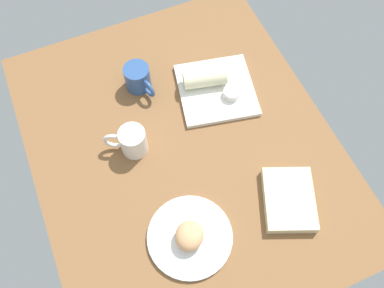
{
  "coord_description": "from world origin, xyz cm",
  "views": [
    {
      "loc": [
        52.83,
        -19.63,
        116.44
      ],
      "look_at": [
        1.79,
        2.13,
        7.0
      ],
      "focal_mm": 38.38,
      "sensor_mm": 36.0,
      "label": 1
    }
  ],
  "objects_px": {
    "round_plate": "(190,237)",
    "sauce_cup": "(232,93)",
    "coffee_mug": "(132,141)",
    "square_plate": "(216,90)",
    "breakfast_wrap": "(205,78)",
    "book_stack": "(289,200)",
    "scone_pastry": "(189,236)",
    "second_mug": "(138,78)"
  },
  "relations": [
    {
      "from": "square_plate",
      "to": "second_mug",
      "type": "height_order",
      "value": "second_mug"
    },
    {
      "from": "scone_pastry",
      "to": "round_plate",
      "type": "bearing_deg",
      "value": 146.88
    },
    {
      "from": "coffee_mug",
      "to": "round_plate",
      "type": "bearing_deg",
      "value": 9.04
    },
    {
      "from": "round_plate",
      "to": "scone_pastry",
      "type": "distance_m",
      "value": 0.04
    },
    {
      "from": "square_plate",
      "to": "round_plate",
      "type": "bearing_deg",
      "value": -33.09
    },
    {
      "from": "coffee_mug",
      "to": "sauce_cup",
      "type": "bearing_deg",
      "value": 98.01
    },
    {
      "from": "round_plate",
      "to": "square_plate",
      "type": "xyz_separation_m",
      "value": [
        -0.41,
        0.27,
        0.0
      ]
    },
    {
      "from": "scone_pastry",
      "to": "coffee_mug",
      "type": "distance_m",
      "value": 0.33
    },
    {
      "from": "book_stack",
      "to": "round_plate",
      "type": "bearing_deg",
      "value": -92.72
    },
    {
      "from": "book_stack",
      "to": "coffee_mug",
      "type": "height_order",
      "value": "coffee_mug"
    },
    {
      "from": "breakfast_wrap",
      "to": "coffee_mug",
      "type": "relative_size",
      "value": 1.11
    },
    {
      "from": "coffee_mug",
      "to": "second_mug",
      "type": "bearing_deg",
      "value": 155.78
    },
    {
      "from": "sauce_cup",
      "to": "breakfast_wrap",
      "type": "bearing_deg",
      "value": -141.38
    },
    {
      "from": "round_plate",
      "to": "book_stack",
      "type": "xyz_separation_m",
      "value": [
        0.01,
        0.3,
        0.01
      ]
    },
    {
      "from": "sauce_cup",
      "to": "coffee_mug",
      "type": "distance_m",
      "value": 0.36
    },
    {
      "from": "round_plate",
      "to": "book_stack",
      "type": "distance_m",
      "value": 0.3
    },
    {
      "from": "square_plate",
      "to": "breakfast_wrap",
      "type": "height_order",
      "value": "breakfast_wrap"
    },
    {
      "from": "sauce_cup",
      "to": "book_stack",
      "type": "height_order",
      "value": "sauce_cup"
    },
    {
      "from": "round_plate",
      "to": "coffee_mug",
      "type": "bearing_deg",
      "value": -170.96
    },
    {
      "from": "round_plate",
      "to": "sauce_cup",
      "type": "distance_m",
      "value": 0.48
    },
    {
      "from": "round_plate",
      "to": "book_stack",
      "type": "bearing_deg",
      "value": 87.28
    },
    {
      "from": "breakfast_wrap",
      "to": "book_stack",
      "type": "xyz_separation_m",
      "value": [
        0.46,
        0.06,
        -0.03
      ]
    },
    {
      "from": "sauce_cup",
      "to": "scone_pastry",
      "type": "bearing_deg",
      "value": -39.2
    },
    {
      "from": "round_plate",
      "to": "coffee_mug",
      "type": "xyz_separation_m",
      "value": [
        -0.32,
        -0.05,
        0.04
      ]
    },
    {
      "from": "round_plate",
      "to": "square_plate",
      "type": "distance_m",
      "value": 0.49
    },
    {
      "from": "square_plate",
      "to": "second_mug",
      "type": "bearing_deg",
      "value": -117.97
    },
    {
      "from": "sauce_cup",
      "to": "book_stack",
      "type": "relative_size",
      "value": 0.24
    },
    {
      "from": "round_plate",
      "to": "scone_pastry",
      "type": "bearing_deg",
      "value": -33.12
    },
    {
      "from": "second_mug",
      "to": "breakfast_wrap",
      "type": "bearing_deg",
      "value": 66.62
    },
    {
      "from": "second_mug",
      "to": "sauce_cup",
      "type": "bearing_deg",
      "value": 57.98
    },
    {
      "from": "book_stack",
      "to": "second_mug",
      "type": "relative_size",
      "value": 1.77
    },
    {
      "from": "coffee_mug",
      "to": "square_plate",
      "type": "bearing_deg",
      "value": 106.07
    },
    {
      "from": "scone_pastry",
      "to": "breakfast_wrap",
      "type": "relative_size",
      "value": 0.61
    },
    {
      "from": "breakfast_wrap",
      "to": "book_stack",
      "type": "relative_size",
      "value": 0.61
    },
    {
      "from": "sauce_cup",
      "to": "coffee_mug",
      "type": "xyz_separation_m",
      "value": [
        0.05,
        -0.35,
        0.02
      ]
    },
    {
      "from": "scone_pastry",
      "to": "coffee_mug",
      "type": "relative_size",
      "value": 0.68
    },
    {
      "from": "scone_pastry",
      "to": "book_stack",
      "type": "xyz_separation_m",
      "value": [
        0.01,
        0.3,
        -0.03
      ]
    },
    {
      "from": "coffee_mug",
      "to": "book_stack",
      "type": "bearing_deg",
      "value": 46.35
    },
    {
      "from": "breakfast_wrap",
      "to": "second_mug",
      "type": "distance_m",
      "value": 0.21
    },
    {
      "from": "round_plate",
      "to": "coffee_mug",
      "type": "distance_m",
      "value": 0.33
    },
    {
      "from": "book_stack",
      "to": "coffee_mug",
      "type": "distance_m",
      "value": 0.48
    },
    {
      "from": "round_plate",
      "to": "scone_pastry",
      "type": "height_order",
      "value": "scone_pastry"
    }
  ]
}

